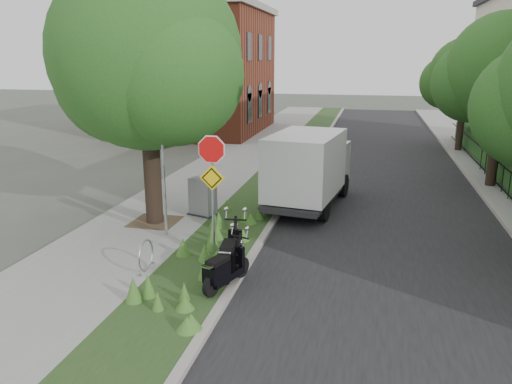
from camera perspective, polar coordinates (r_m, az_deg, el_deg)
ground at (r=12.00m, az=0.80°, el=-9.49°), size 120.00×120.00×0.00m
sidewalk_near at (r=22.23m, az=-4.45°, el=2.26°), size 3.50×60.00×0.12m
verge at (r=21.59m, az=2.54°, el=1.90°), size 2.00×60.00×0.12m
kerb_near at (r=21.43m, az=5.17°, el=1.77°), size 0.20×60.00×0.13m
road at (r=21.27m, az=14.54°, el=1.07°), size 7.00×60.00×0.01m
kerb_far at (r=21.66m, az=23.83°, el=0.66°), size 0.20×60.00×0.13m
street_tree_main at (r=14.96m, az=-12.60°, el=14.03°), size 6.21×5.54×7.66m
bare_post at (r=13.93m, az=-10.55°, el=2.94°), size 0.08×0.08×4.00m
bike_hoop at (r=12.11m, az=-12.50°, el=-7.08°), size 0.06×0.78×0.77m
sign_assembly at (r=12.14m, az=-5.04°, el=2.35°), size 0.94×0.08×3.22m
fence_far at (r=21.68m, az=25.81°, el=2.10°), size 0.04×24.00×1.00m
brick_building at (r=34.74m, az=-7.04°, el=13.74°), size 9.40×10.40×8.30m
far_tree_b at (r=21.24m, az=26.24°, el=11.93°), size 4.83×4.31×6.56m
far_tree_c at (r=29.10m, az=22.71°, el=11.95°), size 4.37×3.89×5.93m
scooter_near at (r=11.56m, az=-2.97°, el=-7.61°), size 0.48×1.80×0.86m
scooter_far at (r=10.94m, az=-3.90°, el=-9.24°), size 0.70×1.56×0.77m
box_truck at (r=16.98m, az=6.08°, el=3.00°), size 2.57×5.13×2.23m
utility_cabinet at (r=15.97m, az=-6.10°, el=-0.62°), size 1.03×0.84×1.18m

